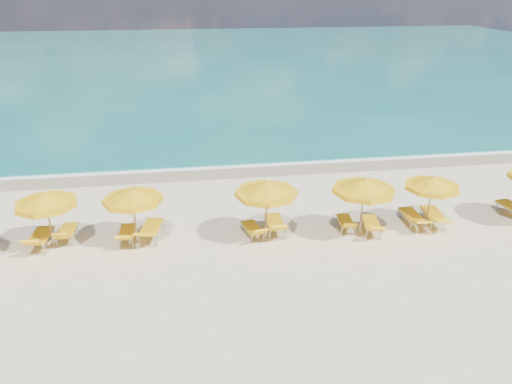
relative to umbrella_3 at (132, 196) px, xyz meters
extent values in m
plane|color=beige|center=(4.74, -0.16, -1.91)|extent=(120.00, 120.00, 0.00)
cube|color=#12665F|center=(4.74, 47.84, -1.91)|extent=(120.00, 80.00, 0.30)
cube|color=tan|center=(4.74, 7.24, -1.91)|extent=(120.00, 2.60, 0.01)
cube|color=white|center=(4.74, 8.04, -1.91)|extent=(120.00, 1.20, 0.03)
cube|color=white|center=(-1.26, 16.84, -1.91)|extent=(14.00, 0.36, 0.05)
cube|color=white|center=(12.74, 23.84, -1.91)|extent=(18.00, 0.30, 0.05)
cylinder|color=tan|center=(-3.03, 0.09, -0.84)|extent=(0.07, 0.07, 2.14)
cone|color=#F8B80C|center=(-3.03, 0.09, 0.06)|extent=(2.50, 2.50, 0.43)
cylinder|color=#F8B80C|center=(-3.03, 0.09, -0.15)|extent=(2.52, 2.52, 0.17)
sphere|color=tan|center=(-3.03, 0.09, 0.28)|extent=(0.10, 0.10, 0.10)
cylinder|color=tan|center=(0.00, 0.00, -0.84)|extent=(0.07, 0.07, 2.14)
cone|color=#F8B80C|center=(0.00, 0.00, 0.06)|extent=(2.34, 2.34, 0.43)
cylinder|color=#F8B80C|center=(0.00, 0.00, -0.15)|extent=(2.36, 2.36, 0.17)
sphere|color=tan|center=(0.00, 0.00, 0.28)|extent=(0.10, 0.10, 0.10)
cylinder|color=tan|center=(4.85, -0.44, -0.76)|extent=(0.07, 0.07, 2.29)
cone|color=#F8B80C|center=(4.85, -0.44, 0.20)|extent=(2.54, 2.54, 0.46)
cylinder|color=#F8B80C|center=(4.85, -0.44, -0.02)|extent=(2.56, 2.56, 0.18)
sphere|color=tan|center=(4.85, -0.44, 0.44)|extent=(0.10, 0.10, 0.10)
cylinder|color=tan|center=(8.49, -0.74, -0.75)|extent=(0.07, 0.07, 2.31)
cone|color=#F8B80C|center=(8.49, -0.74, 0.22)|extent=(2.64, 2.64, 0.46)
cylinder|color=#F8B80C|center=(8.49, -0.74, -0.01)|extent=(2.66, 2.66, 0.18)
sphere|color=tan|center=(8.49, -0.74, 0.45)|extent=(0.10, 0.10, 0.10)
cylinder|color=tan|center=(11.40, -0.39, -0.87)|extent=(0.06, 0.06, 2.08)
cone|color=#F8B80C|center=(11.40, -0.39, 0.01)|extent=(2.30, 2.30, 0.42)
cylinder|color=#F8B80C|center=(11.40, -0.39, -0.20)|extent=(2.32, 2.32, 0.17)
sphere|color=tan|center=(11.40, -0.39, 0.22)|extent=(0.09, 0.09, 0.09)
cube|color=yellow|center=(-3.49, 0.34, -1.50)|extent=(0.69, 1.44, 0.09)
cube|color=yellow|center=(-3.53, -0.62, -1.29)|extent=(0.65, 0.60, 0.48)
cube|color=yellow|center=(-2.62, 0.69, -1.55)|extent=(0.60, 1.26, 0.08)
cube|color=yellow|center=(-2.65, -0.14, -1.34)|extent=(0.57, 0.50, 0.45)
cube|color=yellow|center=(-0.37, 0.25, -1.54)|extent=(0.61, 1.28, 0.08)
cube|color=yellow|center=(-0.40, -0.62, -1.36)|extent=(0.58, 0.54, 0.42)
cube|color=yellow|center=(0.54, 0.38, -1.49)|extent=(0.91, 1.55, 0.09)
cube|color=yellow|center=(0.35, -0.61, -1.30)|extent=(0.76, 0.74, 0.43)
cube|color=yellow|center=(4.36, -0.11, -1.56)|extent=(0.77, 1.29, 0.07)
cube|color=yellow|center=(4.53, -0.91, -1.37)|extent=(0.62, 0.57, 0.43)
cube|color=yellow|center=(5.30, 0.15, -1.50)|extent=(0.68, 1.43, 0.09)
cube|color=yellow|center=(5.26, -0.81, -1.30)|extent=(0.65, 0.60, 0.47)
cube|color=yellow|center=(8.12, -0.06, -1.57)|extent=(0.66, 1.22, 0.07)
cube|color=yellow|center=(8.02, -0.84, -1.40)|extent=(0.57, 0.53, 0.39)
cube|color=yellow|center=(9.02, -0.44, -1.53)|extent=(0.81, 1.41, 0.08)
cube|color=yellow|center=(8.87, -1.34, -1.34)|extent=(0.68, 0.65, 0.42)
cube|color=yellow|center=(10.88, -0.04, -1.52)|extent=(0.67, 1.38, 0.08)
cube|color=yellow|center=(10.84, -1.01, -1.39)|extent=(0.63, 0.65, 0.33)
cube|color=yellow|center=(11.78, -0.12, -1.50)|extent=(0.85, 1.51, 0.09)
cube|color=yellow|center=(11.63, -1.13, -1.35)|extent=(0.73, 0.74, 0.36)
cube|color=yellow|center=(15.40, 0.04, -1.51)|extent=(0.76, 1.45, 0.09)
camera|label=1|loc=(1.91, -17.05, 7.22)|focal=35.00mm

